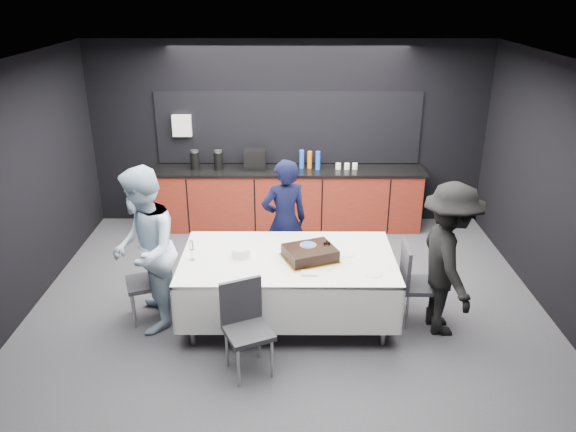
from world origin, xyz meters
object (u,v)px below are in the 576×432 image
object	(u,v)px
chair_left	(153,275)
chair_near	(245,321)
plate_stack	(241,252)
party_table	(288,268)
person_right	(448,260)
person_left	(144,251)
champagne_flute	(191,247)
person_center	(285,222)
chair_right	(415,279)
cake_assembly	(310,253)

from	to	relation	value
chair_left	chair_near	xyz separation A→B (m)	(1.10, -0.92, 0.00)
plate_stack	party_table	bearing A→B (deg)	-0.29
chair_near	person_right	xyz separation A→B (m)	(2.09, 0.68, 0.31)
chair_near	person_left	bearing A→B (deg)	145.93
plate_stack	chair_near	distance (m)	0.94
plate_stack	chair_near	bearing A→B (deg)	-83.26
party_table	champagne_flute	distance (m)	1.07
person_center	chair_right	bearing A→B (deg)	127.83
person_center	plate_stack	bearing A→B (deg)	44.36
person_left	person_right	xyz separation A→B (m)	(3.21, -0.08, -0.07)
party_table	chair_left	xyz separation A→B (m)	(-1.51, 0.04, -0.11)
cake_assembly	champagne_flute	xyz separation A→B (m)	(-1.27, -0.03, 0.09)
chair_left	chair_right	size ratio (longest dim) A/B	1.00
chair_left	chair_right	bearing A→B (deg)	-1.61
plate_stack	chair_left	size ratio (longest dim) A/B	0.22
cake_assembly	person_center	xyz separation A→B (m)	(-0.28, 0.97, -0.05)
champagne_flute	person_center	world-z (taller)	person_center
champagne_flute	person_left	world-z (taller)	person_left
cake_assembly	person_left	distance (m)	1.77
champagne_flute	chair_right	world-z (taller)	champagne_flute
chair_near	cake_assembly	bearing A→B (deg)	51.90
plate_stack	cake_assembly	bearing A→B (deg)	-4.47
plate_stack	chair_right	distance (m)	1.93
cake_assembly	person_left	bearing A→B (deg)	-177.81
plate_stack	chair_left	bearing A→B (deg)	178.05
chair_right	plate_stack	bearing A→B (deg)	178.57
party_table	chair_near	world-z (taller)	chair_near
cake_assembly	champagne_flute	world-z (taller)	champagne_flute
person_center	cake_assembly	bearing A→B (deg)	87.78
person_left	person_right	world-z (taller)	person_left
party_table	person_center	bearing A→B (deg)	92.73
cake_assembly	chair_right	size ratio (longest dim) A/B	0.74
champagne_flute	person_center	size ratio (longest dim) A/B	0.14
champagne_flute	cake_assembly	bearing A→B (deg)	1.20
chair_right	person_left	bearing A→B (deg)	-178.46
plate_stack	person_right	xyz separation A→B (m)	(2.20, -0.21, 0.02)
champagne_flute	chair_right	distance (m)	2.45
chair_left	person_right	distance (m)	3.22
cake_assembly	person_left	size ratio (longest dim) A/B	0.37
cake_assembly	person_right	xyz separation A→B (m)	(1.45, -0.15, -0.00)
person_left	party_table	bearing A→B (deg)	84.59
person_right	plate_stack	bearing A→B (deg)	81.08
chair_left	person_left	xyz separation A→B (m)	(-0.02, -0.16, 0.38)
chair_right	person_center	world-z (taller)	person_center
person_right	party_table	bearing A→B (deg)	79.55
party_table	person_right	world-z (taller)	person_right
plate_stack	champagne_flute	world-z (taller)	champagne_flute
champagne_flute	chair_left	xyz separation A→B (m)	(-0.48, 0.12, -0.40)
chair_near	champagne_flute	bearing A→B (deg)	127.92
champagne_flute	plate_stack	bearing A→B (deg)	9.36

